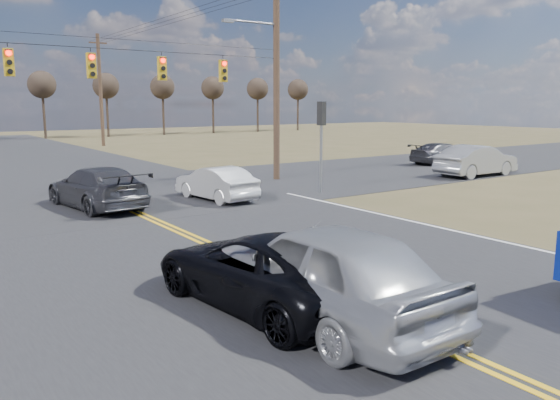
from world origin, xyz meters
TOP-DOWN VIEW (x-y plane):
  - ground at (0.00, 0.00)m, footprint 160.00×160.00m
  - road_main at (0.00, 10.00)m, footprint 14.00×120.00m
  - road_cross at (0.00, 18.00)m, footprint 120.00×12.00m
  - signal_gantry at (0.50, 17.79)m, footprint 19.60×4.83m
  - utility_poles at (0.00, 17.00)m, footprint 19.60×58.32m
  - treeline at (0.00, 26.96)m, footprint 87.00×117.80m
  - silver_suv at (-0.80, 2.46)m, footprint 2.14×5.31m
  - black_suv at (-1.22, 3.78)m, footprint 2.78×5.16m
  - white_car_queue at (3.62, 14.51)m, footprint 1.79×4.18m
  - dgrey_car_queue at (-0.80, 15.50)m, footprint 2.72×5.48m
  - cross_car_east_near at (18.48, 13.00)m, footprint 1.79×5.03m
  - cross_car_east_far at (21.88, 17.86)m, footprint 2.33×4.82m

SIDE VIEW (x-z plane):
  - ground at x=0.00m, z-range 0.00..0.00m
  - road_main at x=0.00m, z-range -0.01..0.01m
  - road_cross at x=0.00m, z-range -0.01..0.01m
  - white_car_queue at x=3.62m, z-range 0.00..1.34m
  - cross_car_east_far at x=21.88m, z-range 0.00..1.35m
  - black_suv at x=-1.22m, z-range 0.00..1.38m
  - dgrey_car_queue at x=-0.80m, z-range 0.00..1.53m
  - cross_car_east_near at x=18.48m, z-range 0.00..1.65m
  - silver_suv at x=-0.80m, z-range 0.00..1.81m
  - signal_gantry at x=0.50m, z-range 0.06..10.06m
  - utility_poles at x=0.00m, z-range 0.23..10.23m
  - treeline at x=0.00m, z-range 2.00..9.40m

